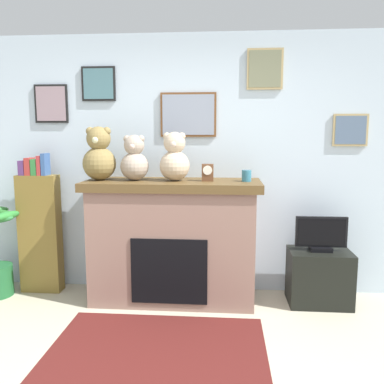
{
  "coord_description": "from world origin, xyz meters",
  "views": [
    {
      "loc": [
        0.4,
        -2.15,
        1.62
      ],
      "look_at": [
        0.09,
        1.64,
        1.07
      ],
      "focal_mm": 37.8,
      "sensor_mm": 36.0,
      "label": 1
    }
  ],
  "objects_px": {
    "fireplace": "(173,240)",
    "tv_stand": "(319,277)",
    "bookshelf": "(40,229)",
    "teddy_bear_tan": "(175,159)",
    "television": "(321,235)",
    "teddy_bear_brown": "(99,156)",
    "teddy_bear_cream": "(134,160)",
    "candle_jar": "(247,176)",
    "mantel_clock": "(208,173)"
  },
  "relations": [
    {
      "from": "fireplace",
      "to": "tv_stand",
      "type": "height_order",
      "value": "fireplace"
    },
    {
      "from": "television",
      "to": "mantel_clock",
      "type": "height_order",
      "value": "mantel_clock"
    },
    {
      "from": "teddy_bear_brown",
      "to": "teddy_bear_tan",
      "type": "distance_m",
      "value": 0.72
    },
    {
      "from": "television",
      "to": "candle_jar",
      "type": "relative_size",
      "value": 4.47
    },
    {
      "from": "bookshelf",
      "to": "teddy_bear_tan",
      "type": "distance_m",
      "value": 1.59
    },
    {
      "from": "teddy_bear_cream",
      "to": "teddy_bear_tan",
      "type": "height_order",
      "value": "teddy_bear_tan"
    },
    {
      "from": "fireplace",
      "to": "bookshelf",
      "type": "relative_size",
      "value": 1.17
    },
    {
      "from": "teddy_bear_brown",
      "to": "fireplace",
      "type": "bearing_deg",
      "value": 1.5
    },
    {
      "from": "television",
      "to": "teddy_bear_tan",
      "type": "distance_m",
      "value": 1.55
    },
    {
      "from": "fireplace",
      "to": "candle_jar",
      "type": "distance_m",
      "value": 0.94
    },
    {
      "from": "fireplace",
      "to": "mantel_clock",
      "type": "bearing_deg",
      "value": -3.27
    },
    {
      "from": "fireplace",
      "to": "teddy_bear_cream",
      "type": "distance_m",
      "value": 0.86
    },
    {
      "from": "television",
      "to": "teddy_bear_tan",
      "type": "bearing_deg",
      "value": -179.28
    },
    {
      "from": "teddy_bear_tan",
      "to": "mantel_clock",
      "type": "bearing_deg",
      "value": -0.14
    },
    {
      "from": "fireplace",
      "to": "tv_stand",
      "type": "bearing_deg",
      "value": 0.01
    },
    {
      "from": "teddy_bear_tan",
      "to": "candle_jar",
      "type": "bearing_deg",
      "value": 0.05
    },
    {
      "from": "fireplace",
      "to": "bookshelf",
      "type": "bearing_deg",
      "value": 175.86
    },
    {
      "from": "candle_jar",
      "to": "teddy_bear_tan",
      "type": "relative_size",
      "value": 0.23
    },
    {
      "from": "candle_jar",
      "to": "teddy_bear_cream",
      "type": "relative_size",
      "value": 0.25
    },
    {
      "from": "candle_jar",
      "to": "teddy_bear_cream",
      "type": "xyz_separation_m",
      "value": [
        -1.06,
        -0.0,
        0.14
      ]
    },
    {
      "from": "bookshelf",
      "to": "teddy_bear_brown",
      "type": "relative_size",
      "value": 2.8
    },
    {
      "from": "bookshelf",
      "to": "teddy_bear_tan",
      "type": "xyz_separation_m",
      "value": [
        1.41,
        -0.12,
        0.73
      ]
    },
    {
      "from": "teddy_bear_cream",
      "to": "teddy_bear_tan",
      "type": "relative_size",
      "value": 0.94
    },
    {
      "from": "teddy_bear_brown",
      "to": "television",
      "type": "bearing_deg",
      "value": 0.47
    },
    {
      "from": "teddy_bear_cream",
      "to": "teddy_bear_tan",
      "type": "xyz_separation_m",
      "value": [
        0.38,
        -0.0,
        0.01
      ]
    },
    {
      "from": "tv_stand",
      "to": "mantel_clock",
      "type": "relative_size",
      "value": 3.59
    },
    {
      "from": "fireplace",
      "to": "teddy_bear_tan",
      "type": "bearing_deg",
      "value": -39.77
    },
    {
      "from": "bookshelf",
      "to": "teddy_bear_brown",
      "type": "bearing_deg",
      "value": -9.86
    },
    {
      "from": "candle_jar",
      "to": "bookshelf",
      "type": "bearing_deg",
      "value": 176.75
    },
    {
      "from": "mantel_clock",
      "to": "teddy_bear_tan",
      "type": "height_order",
      "value": "teddy_bear_tan"
    },
    {
      "from": "fireplace",
      "to": "mantel_clock",
      "type": "xyz_separation_m",
      "value": [
        0.33,
        -0.02,
        0.67
      ]
    },
    {
      "from": "tv_stand",
      "to": "teddy_bear_tan",
      "type": "relative_size",
      "value": 1.26
    },
    {
      "from": "teddy_bear_cream",
      "to": "television",
      "type": "bearing_deg",
      "value": 0.56
    },
    {
      "from": "candle_jar",
      "to": "mantel_clock",
      "type": "xyz_separation_m",
      "value": [
        -0.36,
        -0.0,
        0.03
      ]
    },
    {
      "from": "bookshelf",
      "to": "teddy_bear_tan",
      "type": "bearing_deg",
      "value": -4.82
    },
    {
      "from": "tv_stand",
      "to": "teddy_bear_brown",
      "type": "height_order",
      "value": "teddy_bear_brown"
    },
    {
      "from": "mantel_clock",
      "to": "teddy_bear_brown",
      "type": "bearing_deg",
      "value": 179.96
    },
    {
      "from": "teddy_bear_tan",
      "to": "teddy_bear_brown",
      "type": "bearing_deg",
      "value": -179.99
    },
    {
      "from": "fireplace",
      "to": "television",
      "type": "bearing_deg",
      "value": -0.04
    },
    {
      "from": "television",
      "to": "teddy_bear_brown",
      "type": "xyz_separation_m",
      "value": [
        -2.11,
        -0.02,
        0.73
      ]
    },
    {
      "from": "mantel_clock",
      "to": "teddy_bear_tan",
      "type": "relative_size",
      "value": 0.35
    },
    {
      "from": "candle_jar",
      "to": "fireplace",
      "type": "bearing_deg",
      "value": 178.54
    },
    {
      "from": "mantel_clock",
      "to": "teddy_bear_cream",
      "type": "bearing_deg",
      "value": 179.93
    },
    {
      "from": "tv_stand",
      "to": "teddy_bear_cream",
      "type": "height_order",
      "value": "teddy_bear_cream"
    },
    {
      "from": "television",
      "to": "bookshelf",
      "type": "bearing_deg",
      "value": 177.92
    },
    {
      "from": "tv_stand",
      "to": "teddy_bear_tan",
      "type": "height_order",
      "value": "teddy_bear_tan"
    },
    {
      "from": "tv_stand",
      "to": "television",
      "type": "bearing_deg",
      "value": -90.0
    },
    {
      "from": "bookshelf",
      "to": "fireplace",
      "type": "bearing_deg",
      "value": -4.14
    },
    {
      "from": "television",
      "to": "teddy_bear_brown",
      "type": "bearing_deg",
      "value": -179.53
    },
    {
      "from": "fireplace",
      "to": "bookshelf",
      "type": "distance_m",
      "value": 1.39
    }
  ]
}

